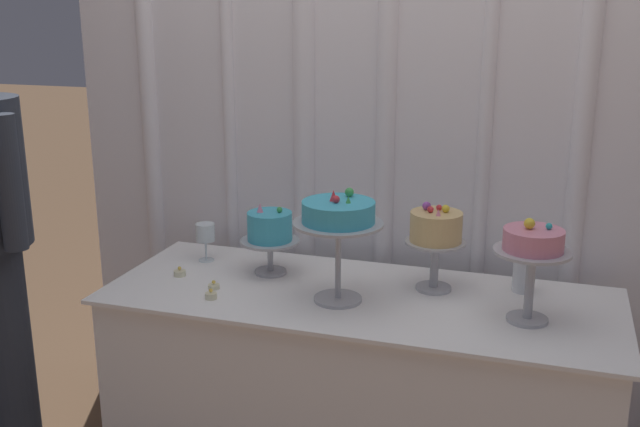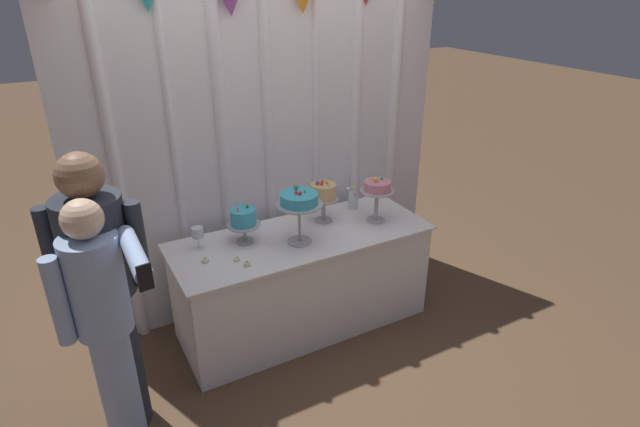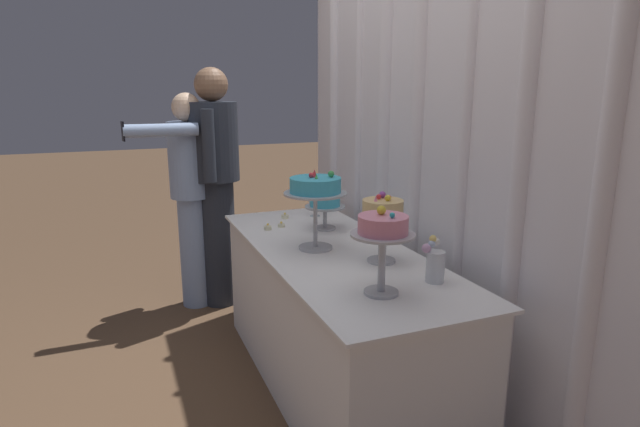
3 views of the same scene
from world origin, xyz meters
The scene contains 11 objects.
draped_curtain centered at (0.00, 0.59, 1.45)m, with size 2.85×0.16×2.80m.
cake_table centered at (0.00, 0.10, 0.38)m, with size 1.86×0.72×0.76m.
cake_display_leftmost centered at (-0.39, 0.21, 0.94)m, with size 0.23×0.23×0.28m.
cake_display_midleft centered at (-0.06, 0.02, 1.06)m, with size 0.32×0.32×0.40m.
cake_display_midright centered at (0.25, 0.23, 0.98)m, with size 0.22×0.22×0.33m.
cake_display_rightmost centered at (0.59, 0.05, 1.01)m, with size 0.25×0.25×0.35m.
wine_glass centered at (-0.70, 0.27, 0.88)m, with size 0.08×0.08×0.16m.
flower_vase centered at (0.56, 0.31, 0.84)m, with size 0.09×0.10×0.20m.
tealight_far_left centered at (-0.71, 0.07, 0.77)m, with size 0.05×0.05×0.04m.
tealight_near_left centered at (-0.53, -0.01, 0.77)m, with size 0.04×0.04×0.03m.
tealight_near_right centered at (-0.49, -0.10, 0.77)m, with size 0.04×0.04×0.04m.
Camera 1 is at (0.64, -2.35, 1.77)m, focal length 41.84 mm.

